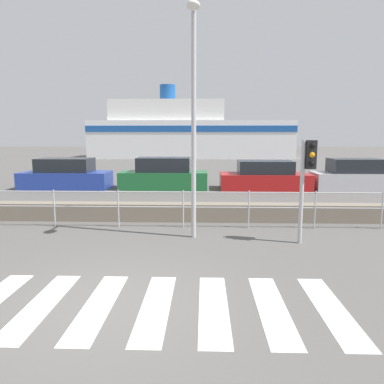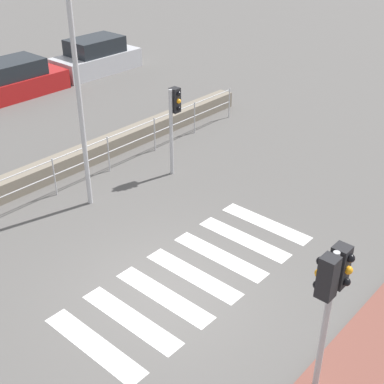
% 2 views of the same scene
% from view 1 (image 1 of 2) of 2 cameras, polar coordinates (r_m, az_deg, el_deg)
% --- Properties ---
extents(ground_plane, '(160.00, 160.00, 0.00)m').
position_cam_1_polar(ground_plane, '(6.26, -13.04, -16.52)').
color(ground_plane, '#565451').
extents(crosswalk, '(5.85, 2.40, 0.01)m').
position_cam_1_polar(crosswalk, '(6.11, -5.55, -16.92)').
color(crosswalk, silver).
rests_on(crosswalk, ground_plane).
extents(seawall, '(18.70, 0.55, 0.54)m').
position_cam_1_polar(seawall, '(11.71, -5.68, -3.02)').
color(seawall, slate).
rests_on(seawall, ground_plane).
extents(harbor_fence, '(16.87, 0.04, 1.08)m').
position_cam_1_polar(harbor_fence, '(10.78, -6.33, -1.64)').
color(harbor_fence, '#B2B2B5').
rests_on(harbor_fence, ground_plane).
extents(traffic_light_far, '(0.34, 0.32, 2.52)m').
position_cam_1_polar(traffic_light_far, '(9.38, 17.18, 3.48)').
color(traffic_light_far, '#B2B2B5').
rests_on(traffic_light_far, ground_plane).
extents(streetlamp, '(0.32, 0.91, 5.69)m').
position_cam_1_polar(streetlamp, '(9.37, 0.24, 14.19)').
color(streetlamp, '#B2B2B5').
rests_on(streetlamp, ground_plane).
extents(ferry_boat, '(23.01, 6.84, 8.35)m').
position_cam_1_polar(ferry_boat, '(44.44, -0.82, 8.89)').
color(ferry_boat, white).
rests_on(ferry_boat, ground_plane).
extents(parked_car_blue, '(4.34, 1.80, 1.49)m').
position_cam_1_polar(parked_car_blue, '(19.73, -18.68, 2.41)').
color(parked_car_blue, '#233D9E').
rests_on(parked_car_blue, ground_plane).
extents(parked_car_green, '(4.30, 1.72, 1.54)m').
position_cam_1_polar(parked_car_green, '(18.58, -4.31, 2.54)').
color(parked_car_green, '#1E6633').
rests_on(parked_car_green, ground_plane).
extents(parked_car_red, '(4.35, 1.86, 1.40)m').
position_cam_1_polar(parked_car_red, '(18.72, 11.02, 2.26)').
color(parked_car_red, '#B21919').
rests_on(parked_car_red, ground_plane).
extents(parked_car_silver, '(3.94, 1.75, 1.51)m').
position_cam_1_polar(parked_car_silver, '(19.87, 23.49, 2.20)').
color(parked_car_silver, '#BCBCC1').
rests_on(parked_car_silver, ground_plane).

